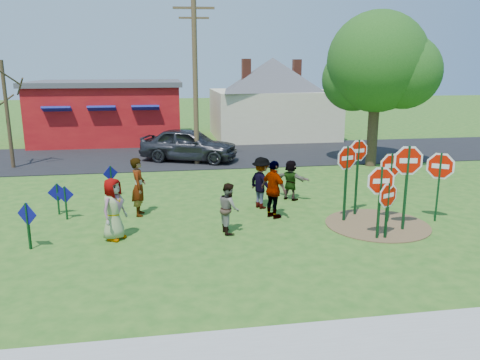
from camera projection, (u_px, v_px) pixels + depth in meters
The scene contains 27 objects.
ground at pixel (230, 222), 14.86m from camera, with size 120.00×120.00×0.00m, color #285D1A.
sidewalk at pixel (289, 355), 7.95m from camera, with size 22.00×1.80×0.08m, color #9E9E99.
road at pixel (201, 155), 25.89m from camera, with size 120.00×7.50×0.04m, color black.
dirt_patch at pixel (377, 224), 14.60m from camera, with size 3.20×3.20×0.03m, color brown.
red_building at pixel (109, 111), 30.79m from camera, with size 9.40×7.69×3.90m.
cream_house at pixel (272, 94), 32.29m from camera, with size 9.40×9.40×6.50m.
stop_sign_a at pixel (380, 187), 13.07m from camera, with size 1.09×0.08×2.26m.
stop_sign_b at pixel (358, 158), 15.12m from camera, with size 0.94×0.26×2.66m.
stop_sign_c at pixel (408, 169), 13.71m from camera, with size 1.17×0.21×2.74m.
stop_sign_d at pixel (391, 171), 14.47m from camera, with size 1.04×0.12×2.36m.
stop_sign_e at pixel (388, 199), 13.17m from camera, with size 0.90×0.42×1.78m.
stop_sign_f at pixel (440, 171), 14.59m from camera, with size 0.95×0.66×2.37m.
stop_sign_g at pixel (347, 166), 14.54m from camera, with size 0.97×0.37×2.57m.
blue_diamond_a at pixel (28, 220), 12.48m from camera, with size 0.57×0.35×1.32m.
blue_diamond_b at pixel (65, 199), 14.97m from camera, with size 0.56×0.12×1.12m.
blue_diamond_c at pixel (58, 196), 15.49m from camera, with size 0.63×0.06×1.08m.
blue_diamond_d at pixel (111, 178), 17.58m from camera, with size 0.52×0.32×1.21m.
person_a at pixel (114, 209), 13.20m from camera, with size 0.88×0.57×1.80m, color #476294.
person_b at pixel (139, 187), 15.36m from camera, with size 0.71×0.46×1.94m, color #24745E.
person_c at pixel (229, 208), 13.78m from camera, with size 0.74×0.57×1.51m, color brown.
person_d at pixel (262, 183), 16.16m from camera, with size 1.16×0.67×1.80m, color #313136.
person_e at pixel (274, 190), 15.07m from camera, with size 1.11×0.46×1.90m, color #503762.
person_f at pixel (291, 180), 17.21m from camera, with size 1.39×0.44×1.49m, color #204E28.
suv at pixel (189, 144), 24.17m from camera, with size 2.01×4.99×1.70m, color #28282D.
utility_pole at pixel (195, 79), 22.64m from camera, with size 1.96×0.28×8.02m.
leafy_tree at pixel (379, 67), 22.23m from camera, with size 5.21×4.75×7.40m.
bare_tree_west at pixel (6, 99), 21.95m from camera, with size 1.80×1.80×5.12m.
Camera 1 is at (-1.96, -13.99, 4.83)m, focal length 35.00 mm.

